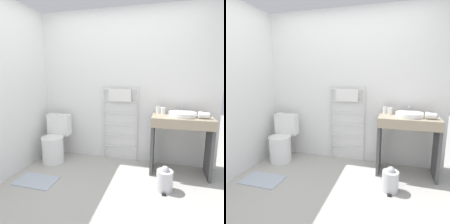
% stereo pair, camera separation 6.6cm
% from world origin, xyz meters
% --- Properties ---
extents(ground_plane, '(12.00, 12.00, 0.00)m').
position_xyz_m(ground_plane, '(0.00, 0.00, 0.00)').
color(ground_plane, '#B2AFA8').
extents(wall_back, '(3.05, 0.12, 2.50)m').
position_xyz_m(wall_back, '(0.00, 1.48, 1.25)').
color(wall_back, white).
rests_on(wall_back, ground_plane).
extents(wall_side, '(0.12, 2.11, 2.50)m').
position_xyz_m(wall_side, '(-1.47, 0.71, 1.25)').
color(wall_side, white).
rests_on(wall_side, ground_plane).
extents(toilet, '(0.39, 0.51, 0.79)m').
position_xyz_m(toilet, '(-1.08, 1.06, 0.34)').
color(toilet, white).
rests_on(toilet, ground_plane).
extents(towel_radiator, '(0.60, 0.06, 1.28)m').
position_xyz_m(towel_radiator, '(-0.02, 1.38, 0.91)').
color(towel_radiator, silver).
rests_on(towel_radiator, ground_plane).
extents(vanity_counter, '(0.84, 0.50, 0.88)m').
position_xyz_m(vanity_counter, '(0.95, 1.14, 0.58)').
color(vanity_counter, gray).
rests_on(vanity_counter, ground_plane).
extents(sink_basin, '(0.38, 0.38, 0.06)m').
position_xyz_m(sink_basin, '(0.95, 1.15, 0.91)').
color(sink_basin, white).
rests_on(sink_basin, vanity_counter).
extents(faucet, '(0.02, 0.10, 0.13)m').
position_xyz_m(faucet, '(0.95, 1.35, 0.97)').
color(faucet, silver).
rests_on(faucet, vanity_counter).
extents(cup_near_wall, '(0.07, 0.07, 0.10)m').
position_xyz_m(cup_near_wall, '(0.61, 1.29, 0.93)').
color(cup_near_wall, white).
rests_on(cup_near_wall, vanity_counter).
extents(cup_near_edge, '(0.07, 0.07, 0.10)m').
position_xyz_m(cup_near_edge, '(0.68, 1.25, 0.93)').
color(cup_near_edge, white).
rests_on(cup_near_edge, vanity_counter).
extents(hair_dryer, '(0.18, 0.17, 0.09)m').
position_xyz_m(hair_dryer, '(1.23, 1.07, 0.92)').
color(hair_dryer, white).
rests_on(hair_dryer, vanity_counter).
extents(trash_bin, '(0.21, 0.24, 0.33)m').
position_xyz_m(trash_bin, '(0.75, 0.62, 0.14)').
color(trash_bin, silver).
rests_on(trash_bin, ground_plane).
extents(bath_mat, '(0.56, 0.36, 0.01)m').
position_xyz_m(bath_mat, '(-0.98, 0.37, 0.01)').
color(bath_mat, '#B2BCCC').
rests_on(bath_mat, ground_plane).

